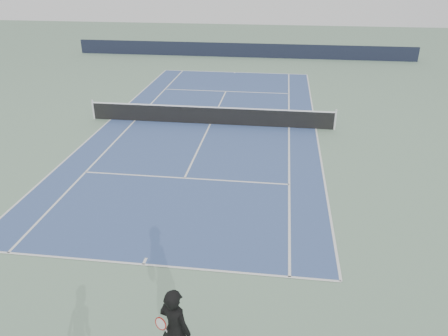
# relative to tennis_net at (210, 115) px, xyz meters

# --- Properties ---
(ground) EXTENTS (80.00, 80.00, 0.00)m
(ground) POSITION_rel_tennis_net_xyz_m (0.00, 0.00, -0.50)
(ground) COLOR gray
(court_surface) EXTENTS (10.97, 23.77, 0.01)m
(court_surface) POSITION_rel_tennis_net_xyz_m (0.00, 0.00, -0.50)
(court_surface) COLOR #395288
(court_surface) RESTS_ON ground
(tennis_net) EXTENTS (12.90, 0.10, 1.07)m
(tennis_net) POSITION_rel_tennis_net_xyz_m (0.00, 0.00, 0.00)
(tennis_net) COLOR silver
(tennis_net) RESTS_ON ground
(windscreen_far) EXTENTS (30.00, 0.25, 1.20)m
(windscreen_far) POSITION_rel_tennis_net_xyz_m (0.00, 17.88, 0.10)
(windscreen_far) COLOR black
(windscreen_far) RESTS_ON ground
(tennis_player) EXTENTS (0.92, 0.82, 2.02)m
(tennis_player) POSITION_rel_tennis_net_xyz_m (1.73, -15.07, 0.51)
(tennis_player) COLOR black
(tennis_player) RESTS_ON ground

